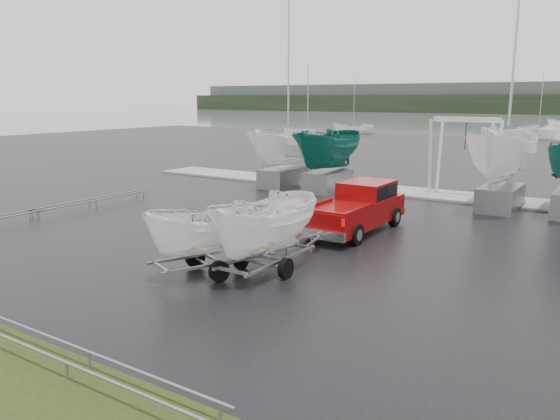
# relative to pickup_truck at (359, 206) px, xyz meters

# --- Properties ---
(ground_plane) EXTENTS (120.00, 120.00, 0.00)m
(ground_plane) POSITION_rel_pickup_truck_xyz_m (-3.47, -3.74, -0.96)
(ground_plane) COLOR black
(ground_plane) RESTS_ON ground
(dock) EXTENTS (30.00, 3.00, 0.12)m
(dock) POSITION_rel_pickup_truck_xyz_m (-3.47, 9.26, -0.91)
(dock) COLOR #999994
(dock) RESTS_ON ground
(pickup_truck) EXTENTS (2.07, 5.54, 1.84)m
(pickup_truck) POSITION_rel_pickup_truck_xyz_m (0.00, 0.00, 0.00)
(pickup_truck) COLOR #780606
(pickup_truck) RESTS_ON ground
(trailer_hitched) EXTENTS (1.79, 3.61, 5.22)m
(trailer_hitched) POSITION_rel_pickup_truck_xyz_m (-0.03, -6.25, 1.86)
(trailer_hitched) COLOR gray
(trailer_hitched) RESTS_ON ground
(trailer_parked) EXTENTS (2.51, 3.77, 4.59)m
(trailer_parked) POSITION_rel_pickup_truck_xyz_m (-1.29, -7.23, 1.54)
(trailer_parked) COLOR gray
(trailer_parked) RESTS_ON ground
(boat_hoist) EXTENTS (3.30, 2.18, 4.12)m
(boat_hoist) POSITION_rel_pickup_truck_xyz_m (1.46, 9.26, 1.71)
(boat_hoist) COLOR silver
(boat_hoist) RESTS_ON ground
(keelboat_0) EXTENTS (2.29, 3.20, 10.45)m
(keelboat_0) POSITION_rel_pickup_truck_xyz_m (-8.19, 7.26, 2.66)
(keelboat_0) COLOR gray
(keelboat_0) RESTS_ON ground
(keelboat_1) EXTENTS (2.30, 3.20, 7.22)m
(keelboat_1) POSITION_rel_pickup_truck_xyz_m (-5.39, 7.46, 2.68)
(keelboat_1) COLOR gray
(keelboat_1) RESTS_ON ground
(keelboat_2) EXTENTS (2.64, 3.20, 10.82)m
(keelboat_2) POSITION_rel_pickup_truck_xyz_m (3.73, 7.26, 3.25)
(keelboat_2) COLOR gray
(keelboat_2) RESTS_ON ground
(mast_rack_0) EXTENTS (0.56, 6.50, 0.06)m
(mast_rack_0) POSITION_rel_pickup_truck_xyz_m (-12.47, -2.74, -0.61)
(mast_rack_0) COLOR gray
(mast_rack_0) RESTS_ON ground
(mast_rack_2) EXTENTS (7.00, 0.56, 0.06)m
(mast_rack_2) POSITION_rel_pickup_truck_xyz_m (0.53, -13.24, -0.61)
(mast_rack_2) COLOR gray
(mast_rack_2) RESTS_ON ground
(moored_boat_0) EXTENTS (3.26, 3.27, 11.03)m
(moored_boat_0) POSITION_rel_pickup_truck_xyz_m (-16.87, 24.73, -0.95)
(moored_boat_0) COLOR white
(moored_boat_0) RESTS_ON ground
(moored_boat_1) EXTENTS (3.59, 3.55, 11.49)m
(moored_boat_1) POSITION_rel_pickup_truck_xyz_m (-4.95, 54.21, -0.96)
(moored_boat_1) COLOR white
(moored_boat_1) RESTS_ON ground
(moored_boat_4) EXTENTS (3.15, 3.14, 10.95)m
(moored_boat_4) POSITION_rel_pickup_truck_xyz_m (-25.97, 53.30, -0.95)
(moored_boat_4) COLOR white
(moored_boat_4) RESTS_ON ground
(moored_boat_6) EXTENTS (3.64, 3.66, 11.46)m
(moored_boat_6) POSITION_rel_pickup_truck_xyz_m (-2.09, 57.59, -0.96)
(moored_boat_6) COLOR white
(moored_boat_6) RESTS_ON ground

